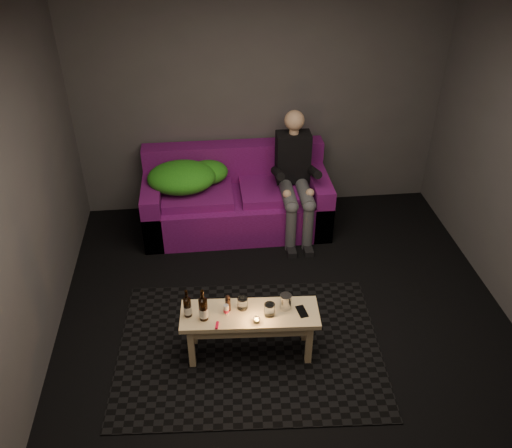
{
  "coord_description": "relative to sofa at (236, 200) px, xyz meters",
  "views": [
    {
      "loc": [
        -0.63,
        -3.25,
        3.43
      ],
      "look_at": [
        -0.18,
        0.98,
        0.55
      ],
      "focal_mm": 38.0,
      "sensor_mm": 36.0,
      "label": 1
    }
  ],
  "objects": [
    {
      "name": "floor",
      "position": [
        0.31,
        -1.82,
        -0.31
      ],
      "size": [
        4.5,
        4.5,
        0.0
      ],
      "primitive_type": "plane",
      "color": "black",
      "rests_on": "ground"
    },
    {
      "name": "room",
      "position": [
        0.31,
        -1.35,
        1.33
      ],
      "size": [
        4.5,
        4.5,
        4.5
      ],
      "color": "silver",
      "rests_on": "ground"
    },
    {
      "name": "rug",
      "position": [
        -0.04,
        -1.88,
        -0.3
      ],
      "size": [
        2.29,
        1.73,
        0.01
      ],
      "primitive_type": "cube",
      "rotation": [
        0.0,
        0.0,
        -0.06
      ],
      "color": "black",
      "rests_on": "floor"
    },
    {
      "name": "sofa",
      "position": [
        0.0,
        0.0,
        0.0
      ],
      "size": [
        1.98,
        0.89,
        0.85
      ],
      "color": "#680D55",
      "rests_on": "floor"
    },
    {
      "name": "green_blanket",
      "position": [
        -0.52,
        -0.01,
        0.33
      ],
      "size": [
        0.87,
        0.59,
        0.3
      ],
      "color": "#208D19",
      "rests_on": "sofa"
    },
    {
      "name": "person",
      "position": [
        0.61,
        -0.16,
        0.38
      ],
      "size": [
        0.36,
        0.82,
        1.32
      ],
      "color": "black",
      "rests_on": "sofa"
    },
    {
      "name": "coffee_table",
      "position": [
        -0.04,
        -1.93,
        0.06
      ],
      "size": [
        1.12,
        0.42,
        0.45
      ],
      "rotation": [
        0.0,
        0.0,
        -0.06
      ],
      "color": "#EFC58C",
      "rests_on": "rug"
    },
    {
      "name": "beer_bottle_a",
      "position": [
        -0.52,
        -1.91,
        0.23
      ],
      "size": [
        0.06,
        0.06,
        0.25
      ],
      "color": "black",
      "rests_on": "coffee_table"
    },
    {
      "name": "beer_bottle_b",
      "position": [
        -0.4,
        -1.96,
        0.25
      ],
      "size": [
        0.07,
        0.07,
        0.29
      ],
      "color": "black",
      "rests_on": "coffee_table"
    },
    {
      "name": "salt_shaker",
      "position": [
        -0.22,
        -1.92,
        0.18
      ],
      "size": [
        0.05,
        0.05,
        0.09
      ],
      "primitive_type": "cylinder",
      "rotation": [
        0.0,
        0.0,
        -0.14
      ],
      "color": "silver",
      "rests_on": "coffee_table"
    },
    {
      "name": "pepper_mill",
      "position": [
        -0.2,
        -1.89,
        0.2
      ],
      "size": [
        0.05,
        0.05,
        0.11
      ],
      "primitive_type": "cylinder",
      "rotation": [
        0.0,
        0.0,
        0.07
      ],
      "color": "black",
      "rests_on": "coffee_table"
    },
    {
      "name": "tumbler_back",
      "position": [
        -0.09,
        -1.88,
        0.19
      ],
      "size": [
        0.11,
        0.11,
        0.1
      ],
      "primitive_type": "cylinder",
      "rotation": [
        0.0,
        0.0,
        0.35
      ],
      "color": "white",
      "rests_on": "coffee_table"
    },
    {
      "name": "tealight",
      "position": [
        0.01,
        -2.04,
        0.16
      ],
      "size": [
        0.05,
        0.05,
        0.04
      ],
      "color": "white",
      "rests_on": "coffee_table"
    },
    {
      "name": "tumbler_front",
      "position": [
        0.12,
        -1.97,
        0.19
      ],
      "size": [
        0.09,
        0.09,
        0.11
      ],
      "primitive_type": "cylinder",
      "rotation": [
        0.0,
        0.0,
        0.1
      ],
      "color": "white",
      "rests_on": "coffee_table"
    },
    {
      "name": "steel_cup",
      "position": [
        0.25,
        -1.91,
        0.2
      ],
      "size": [
        0.1,
        0.1,
        0.13
      ],
      "primitive_type": "cylinder",
      "rotation": [
        0.0,
        0.0,
        0.11
      ],
      "color": "#AEAFB5",
      "rests_on": "coffee_table"
    },
    {
      "name": "smartphone",
      "position": [
        0.38,
        -1.97,
        0.14
      ],
      "size": [
        0.09,
        0.15,
        0.01
      ],
      "primitive_type": "cube",
      "rotation": [
        0.0,
        0.0,
        0.17
      ],
      "color": "black",
      "rests_on": "coffee_table"
    },
    {
      "name": "red_lighter",
      "position": [
        -0.3,
        -2.05,
        0.15
      ],
      "size": [
        0.03,
        0.08,
        0.01
      ],
      "primitive_type": "cube",
      "rotation": [
        0.0,
        0.0,
        -0.18
      ],
      "color": "red",
      "rests_on": "coffee_table"
    }
  ]
}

